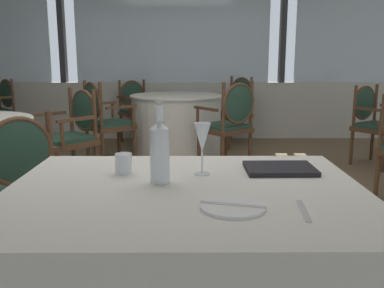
{
  "coord_description": "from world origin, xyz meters",
  "views": [
    {
      "loc": [
        0.25,
        -2.96,
        1.22
      ],
      "look_at": [
        0.26,
        -1.31,
        0.88
      ],
      "focal_mm": 39.4,
      "sensor_mm": 36.0,
      "label": 1
    }
  ],
  "objects": [
    {
      "name": "dining_chair_3_3",
      "position": [
        -0.52,
        3.12,
        0.53
      ],
      "size": [
        0.66,
        0.65,
        0.9
      ],
      "rotation": [
        0.0,
        0.0,
        11.64
      ],
      "color": "brown",
      "rests_on": "ground_plane"
    },
    {
      "name": "dining_chair_1_3",
      "position": [
        -0.81,
        -0.54,
        0.53
      ],
      "size": [
        0.66,
        0.66,
        0.91
      ],
      "rotation": [
        0.0,
        0.0,
        8.66
      ],
      "color": "brown",
      "rests_on": "ground_plane"
    },
    {
      "name": "dining_chair_0_2",
      "position": [
        2.35,
        1.78,
        0.53
      ],
      "size": [
        0.66,
        0.64,
        0.91
      ],
      "rotation": [
        0.0,
        0.0,
        11.59
      ],
      "color": "brown",
      "rests_on": "ground_plane"
    },
    {
      "name": "water_bottle",
      "position": [
        0.14,
        -1.42,
        0.89
      ],
      "size": [
        0.07,
        0.07,
        0.32
      ],
      "color": "white",
      "rests_on": "foreground_table"
    },
    {
      "name": "background_table_3",
      "position": [
        0.08,
        2.32,
        0.38
      ],
      "size": [
        1.15,
        1.15,
        0.76
      ],
      "color": "silver",
      "rests_on": "ground_plane"
    },
    {
      "name": "water_tumbler",
      "position": [
        -0.02,
        -1.29,
        0.8
      ],
      "size": [
        0.07,
        0.07,
        0.08
      ],
      "primitive_type": "cylinder",
      "color": "white",
      "rests_on": "foreground_table"
    },
    {
      "name": "window_wall_far",
      "position": [
        -0.0,
        3.45,
        1.09
      ],
      "size": [
        10.38,
        0.14,
        2.72
      ],
      "color": "beige",
      "rests_on": "ground_plane"
    },
    {
      "name": "dinner_fork",
      "position": [
        0.61,
        -1.73,
        0.76
      ],
      "size": [
        0.04,
        0.19,
        0.0
      ],
      "primitive_type": "cube",
      "rotation": [
        0.0,
        0.0,
        1.47
      ],
      "color": "silver",
      "rests_on": "foreground_table"
    },
    {
      "name": "menu_book",
      "position": [
        0.63,
        -1.26,
        0.77
      ],
      "size": [
        0.29,
        0.21,
        0.02
      ],
      "primitive_type": "cube",
      "rotation": [
        0.0,
        0.0,
        0.01
      ],
      "color": "black",
      "rests_on": "foreground_table"
    },
    {
      "name": "dining_chair_1_0",
      "position": [
        -0.84,
        0.89,
        0.56
      ],
      "size": [
        0.66,
        0.66,
        0.94
      ],
      "rotation": [
        0.0,
        0.0,
        3.95
      ],
      "color": "brown",
      "rests_on": "ground_plane"
    },
    {
      "name": "wine_glass",
      "position": [
        0.3,
        -1.31,
        0.9
      ],
      "size": [
        0.07,
        0.07,
        0.21
      ],
      "color": "white",
      "rests_on": "foreground_table"
    },
    {
      "name": "dining_chair_3_0",
      "position": [
        -0.72,
        1.72,
        0.57
      ],
      "size": [
        0.65,
        0.66,
        0.97
      ],
      "rotation": [
        0.0,
        0.0,
        6.93
      ],
      "color": "brown",
      "rests_on": "ground_plane"
    },
    {
      "name": "side_plate",
      "position": [
        0.39,
        -1.7,
        0.76
      ],
      "size": [
        0.21,
        0.21,
        0.01
      ],
      "primitive_type": "cylinder",
      "color": "white",
      "rests_on": "foreground_table"
    },
    {
      "name": "dining_chair_3_1",
      "position": [
        0.69,
        1.52,
        0.57
      ],
      "size": [
        0.66,
        0.65,
        0.98
      ],
      "rotation": [
        0.0,
        0.0,
        8.5
      ],
      "color": "brown",
      "rests_on": "ground_plane"
    },
    {
      "name": "butter_knife",
      "position": [
        0.39,
        -1.7,
        0.77
      ],
      "size": [
        0.2,
        0.07,
        0.0
      ],
      "primitive_type": "cube",
      "rotation": [
        0.0,
        0.0,
        -0.26
      ],
      "color": "silver",
      "rests_on": "foreground_table"
    },
    {
      "name": "foreground_table",
      "position": [
        0.24,
        -1.5,
        0.38
      ],
      "size": [
        1.31,
        1.02,
        0.76
      ],
      "color": "silver",
      "rests_on": "ground_plane"
    },
    {
      "name": "ground_plane",
      "position": [
        0.0,
        0.0,
        0.0
      ],
      "size": [
        13.49,
        13.49,
        0.0
      ],
      "primitive_type": "plane",
      "color": "#756047"
    },
    {
      "name": "dining_chair_3_2",
      "position": [
        0.89,
        2.93,
        0.55
      ],
      "size": [
        0.65,
        0.66,
        0.96
      ],
      "rotation": [
        0.0,
        0.0,
        10.07
      ],
      "color": "brown",
      "rests_on": "ground_plane"
    }
  ]
}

